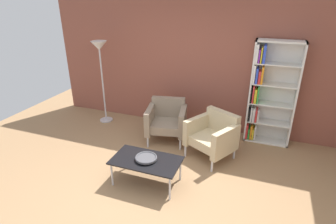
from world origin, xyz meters
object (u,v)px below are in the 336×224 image
coffee_table_low (146,162)px  floor_lamp_torchiere (100,56)px  bookshelf_tall (267,94)px  armchair_by_bookshelf (213,135)px  armchair_near_window (167,120)px  decorative_bowl (146,158)px

coffee_table_low → floor_lamp_torchiere: (-1.75, 1.67, 1.08)m
floor_lamp_torchiere → bookshelf_tall: bearing=5.0°
armchair_by_bookshelf → armchair_near_window: bearing=-168.3°
coffee_table_low → armchair_near_window: (-0.19, 1.35, 0.05)m
bookshelf_tall → decorative_bowl: size_ratio=5.94×
bookshelf_tall → decorative_bowl: bookshelf_tall is taller
armchair_near_window → floor_lamp_torchiere: bearing=156.5°
bookshelf_tall → floor_lamp_torchiere: size_ratio=1.09×
decorative_bowl → armchair_near_window: size_ratio=0.38×
floor_lamp_torchiere → coffee_table_low: bearing=-43.6°
decorative_bowl → floor_lamp_torchiere: (-1.75, 1.67, 1.01)m
bookshelf_tall → armchair_by_bookshelf: size_ratio=2.04×
coffee_table_low → decorative_bowl: (-0.00, 0.00, 0.07)m
decorative_bowl → armchair_by_bookshelf: size_ratio=0.34×
bookshelf_tall → floor_lamp_torchiere: 3.33m
coffee_table_low → decorative_bowl: bearing=180.0°
decorative_bowl → floor_lamp_torchiere: 2.62m
bookshelf_tall → coffee_table_low: (-1.53, -1.96, -0.57)m
coffee_table_low → armchair_by_bookshelf: armchair_by_bookshelf is taller
coffee_table_low → armchair_near_window: armchair_near_window is taller
armchair_by_bookshelf → coffee_table_low: bearing=-97.1°
armchair_by_bookshelf → floor_lamp_torchiere: 2.79m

